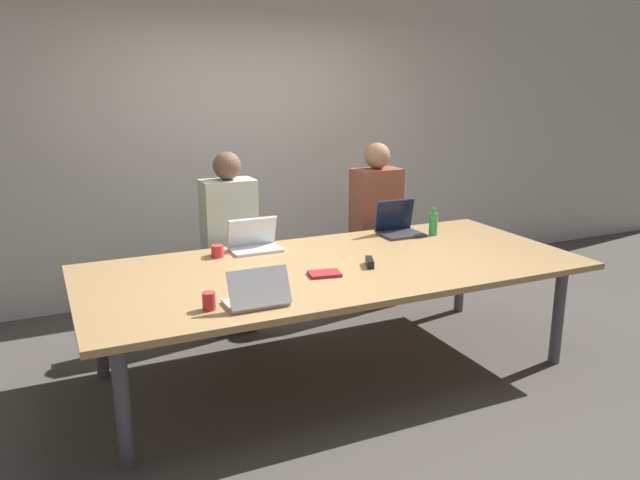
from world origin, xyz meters
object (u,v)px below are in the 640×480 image
object	(u,v)px
person_far_right	(376,228)
person_far_midleft	(230,246)
laptop_far_midleft	(254,241)
cup_near_left	(209,301)
laptop_far_right	(398,225)
stapler	(370,262)
bottle_far_right	(433,223)
cup_far_midleft	(217,251)
laptop_near_left	(257,295)

from	to	relation	value
person_far_right	person_far_midleft	xyz separation A→B (m)	(-1.30, -0.02, -0.00)
laptop_far_midleft	person_far_midleft	size ratio (longest dim) A/B	0.25
cup_near_left	laptop_far_midleft	distance (m)	1.18
cup_near_left	laptop_far_midleft	bearing A→B (deg)	59.44
laptop_far_right	stapler	bearing A→B (deg)	-133.34
bottle_far_right	cup_far_midleft	world-z (taller)	bottle_far_right
person_far_right	laptop_far_midleft	xyz separation A→B (m)	(-1.24, -0.43, 0.13)
laptop_far_right	cup_far_midleft	xyz separation A→B (m)	(-1.46, -0.03, -0.03)
laptop_near_left	bottle_far_right	distance (m)	1.97
person_far_midleft	laptop_far_right	bearing A→B (deg)	-19.57
cup_far_midleft	stapler	size ratio (longest dim) A/B	0.54
bottle_far_right	stapler	size ratio (longest dim) A/B	1.39
laptop_far_midleft	cup_far_midleft	world-z (taller)	laptop_far_midleft
laptop_near_left	laptop_far_midleft	world-z (taller)	laptop_far_midleft
cup_near_left	person_far_midleft	size ratio (longest dim) A/B	0.07
cup_near_left	person_far_right	world-z (taller)	person_far_right
person_far_midleft	cup_far_midleft	distance (m)	0.53
laptop_far_midleft	person_far_midleft	xyz separation A→B (m)	(-0.06, 0.40, -0.14)
person_far_midleft	stapler	xyz separation A→B (m)	(0.62, -1.09, 0.09)
bottle_far_right	cup_far_midleft	size ratio (longest dim) A/B	2.56
laptop_far_right	person_far_midleft	xyz separation A→B (m)	(-1.23, 0.44, -0.14)
person_far_right	bottle_far_right	world-z (taller)	person_far_right
person_far_right	cup_far_midleft	world-z (taller)	person_far_right
person_far_right	stapler	distance (m)	1.31
person_far_right	person_far_midleft	bearing A→B (deg)	-178.97
cup_far_midleft	bottle_far_right	bearing A→B (deg)	-3.71
laptop_far_midleft	laptop_near_left	bearing A→B (deg)	-107.99
cup_near_left	laptop_far_midleft	size ratio (longest dim) A/B	0.27
laptop_near_left	stapler	world-z (taller)	laptop_near_left
laptop_near_left	laptop_far_right	bearing A→B (deg)	-145.68
laptop_far_right	laptop_near_left	bearing A→B (deg)	-145.68
person_far_right	bottle_far_right	bearing A→B (deg)	-74.51
laptop_near_left	laptop_far_right	size ratio (longest dim) A/B	1.04
laptop_far_midleft	bottle_far_right	bearing A→B (deg)	-7.16
cup_near_left	cup_far_midleft	world-z (taller)	cup_near_left
cup_near_left	person_far_midleft	xyz separation A→B (m)	(0.54, 1.42, -0.12)
stapler	person_far_midleft	bearing A→B (deg)	142.52
bottle_far_right	cup_far_midleft	distance (m)	1.70
laptop_far_midleft	stapler	distance (m)	0.89
person_far_right	cup_far_midleft	distance (m)	1.61
person_far_midleft	cup_near_left	bearing A→B (deg)	-110.84
bottle_far_right	cup_near_left	bearing A→B (deg)	-157.34
bottle_far_right	stapler	bearing A→B (deg)	-149.05
bottle_far_right	laptop_far_midleft	bearing A→B (deg)	172.84
bottle_far_right	stapler	world-z (taller)	bottle_far_right
cup_near_left	bottle_far_right	xyz separation A→B (m)	(2.01, 0.84, 0.04)
person_far_midleft	laptop_near_left	bearing A→B (deg)	-101.08
laptop_near_left	laptop_far_midleft	bearing A→B (deg)	-107.99
bottle_far_right	laptop_far_midleft	size ratio (longest dim) A/B	0.60
laptop_far_midleft	stapler	size ratio (longest dim) A/B	2.33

